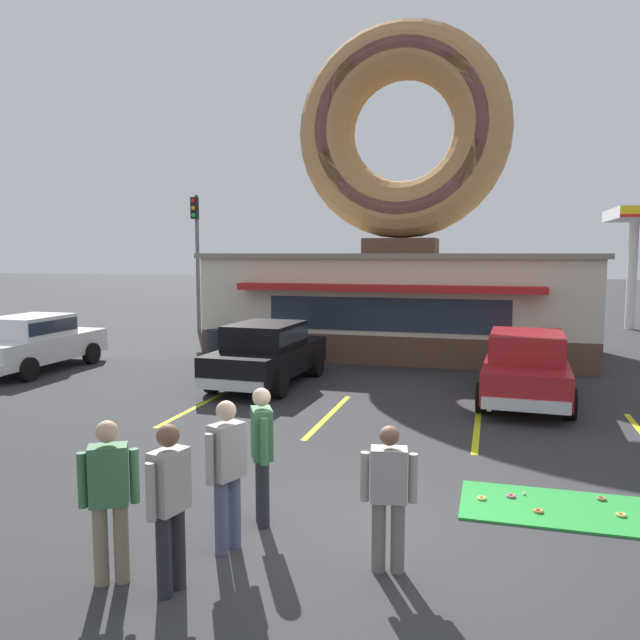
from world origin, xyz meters
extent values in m
plane|color=#2D2D30|center=(0.00, 0.00, 0.00)|extent=(160.00, 160.00, 0.00)
cube|color=brown|center=(-1.74, 14.00, 0.45)|extent=(12.00, 6.00, 0.90)
cube|color=beige|center=(-1.74, 14.00, 2.05)|extent=(12.00, 6.00, 2.30)
cube|color=gray|center=(-1.74, 14.00, 3.28)|extent=(12.30, 6.30, 0.16)
cube|color=#B21E1E|center=(-1.74, 10.70, 2.35)|extent=(9.00, 0.60, 0.20)
cube|color=#232D3D|center=(-1.74, 10.98, 1.55)|extent=(7.20, 0.03, 1.00)
cube|color=brown|center=(-1.74, 14.00, 3.61)|extent=(2.40, 1.80, 0.50)
torus|color=#B27F4C|center=(-1.74, 14.00, 7.41)|extent=(7.10, 1.90, 7.10)
torus|color=#D8728C|center=(-1.74, 13.57, 7.41)|extent=(6.24, 1.05, 6.24)
cube|color=green|center=(2.91, 1.20, 0.01)|extent=(3.88, 1.35, 0.03)
torus|color=#A5724C|center=(2.82, 1.63, 0.05)|extent=(0.13, 0.13, 0.04)
torus|color=#D8667F|center=(1.64, 1.40, 0.05)|extent=(0.13, 0.13, 0.04)
torus|color=#E5C666|center=(1.25, 1.21, 0.05)|extent=(0.13, 0.13, 0.04)
torus|color=#E5C666|center=(2.98, 1.13, 0.05)|extent=(0.13, 0.13, 0.04)
torus|color=#D17F47|center=(1.97, 0.97, 0.05)|extent=(0.13, 0.13, 0.04)
sphere|color=white|center=(1.82, 1.53, 0.05)|extent=(0.04, 0.04, 0.04)
cube|color=black|center=(-4.22, 7.62, 0.66)|extent=(1.95, 4.47, 0.68)
cube|color=black|center=(-4.23, 7.47, 1.30)|extent=(1.65, 2.16, 0.60)
cube|color=#232D3D|center=(-4.23, 7.47, 1.32)|extent=(1.67, 2.08, 0.36)
cube|color=silver|center=(-4.13, 9.85, 0.42)|extent=(1.67, 0.17, 0.24)
cube|color=silver|center=(-4.32, 5.39, 0.42)|extent=(1.67, 0.17, 0.24)
cylinder|color=black|center=(-5.04, 9.02, 0.32)|extent=(0.25, 0.65, 0.64)
cylinder|color=black|center=(-3.28, 8.95, 0.32)|extent=(0.25, 0.65, 0.64)
cylinder|color=black|center=(-5.16, 6.30, 0.32)|extent=(0.25, 0.65, 0.64)
cylinder|color=black|center=(-3.40, 6.22, 0.32)|extent=(0.25, 0.65, 0.64)
cube|color=maroon|center=(2.09, 7.46, 0.66)|extent=(1.95, 4.47, 0.68)
cube|color=maroon|center=(2.08, 7.31, 1.30)|extent=(1.65, 2.17, 0.60)
cube|color=#232D3D|center=(2.08, 7.31, 1.32)|extent=(1.67, 2.08, 0.36)
cube|color=silver|center=(2.19, 9.69, 0.42)|extent=(1.67, 0.17, 0.24)
cube|color=silver|center=(1.99, 5.23, 0.42)|extent=(1.67, 0.17, 0.24)
cylinder|color=black|center=(1.27, 8.86, 0.32)|extent=(0.25, 0.65, 0.64)
cylinder|color=black|center=(3.03, 8.78, 0.32)|extent=(0.25, 0.65, 0.64)
cylinder|color=black|center=(1.15, 6.13, 0.32)|extent=(0.25, 0.65, 0.64)
cylinder|color=black|center=(2.91, 6.06, 0.32)|extent=(0.25, 0.65, 0.64)
cube|color=silver|center=(-11.32, 7.60, 0.66)|extent=(1.80, 4.42, 0.68)
cube|color=silver|center=(-11.31, 7.45, 1.30)|extent=(1.58, 2.11, 0.60)
cube|color=#232D3D|center=(-11.31, 7.45, 1.32)|extent=(1.60, 2.03, 0.36)
cube|color=silver|center=(-11.34, 9.83, 0.42)|extent=(1.67, 0.12, 0.24)
cylinder|color=black|center=(-12.21, 8.95, 0.32)|extent=(0.23, 0.64, 0.64)
cylinder|color=black|center=(-10.45, 8.97, 0.32)|extent=(0.23, 0.64, 0.64)
cylinder|color=black|center=(-10.42, 6.24, 0.32)|extent=(0.23, 0.64, 0.64)
cylinder|color=slate|center=(0.43, -0.97, 0.39)|extent=(0.15, 0.15, 0.78)
cylinder|color=slate|center=(0.23, -1.00, 0.39)|extent=(0.15, 0.15, 0.78)
cube|color=gray|center=(0.33, -0.99, 1.06)|extent=(0.41, 0.30, 0.57)
cylinder|color=gray|center=(0.57, -0.95, 1.03)|extent=(0.10, 0.10, 0.52)
cylinder|color=gray|center=(0.08, -1.03, 1.03)|extent=(0.10, 0.10, 0.52)
sphere|color=brown|center=(0.33, -0.99, 1.48)|extent=(0.21, 0.21, 0.21)
cylinder|color=#7F7056|center=(-2.27, -1.93, 0.42)|extent=(0.15, 0.15, 0.84)
cylinder|color=#7F7056|center=(-2.45, -2.03, 0.42)|extent=(0.15, 0.15, 0.84)
cube|color=#386B42|center=(-2.36, -1.98, 1.14)|extent=(0.45, 0.40, 0.61)
cylinder|color=#386B42|center=(-2.14, -1.85, 1.11)|extent=(0.10, 0.10, 0.56)
cylinder|color=#386B42|center=(-2.58, -2.10, 1.11)|extent=(0.10, 0.10, 0.56)
sphere|color=tan|center=(-2.36, -1.98, 1.59)|extent=(0.22, 0.22, 0.22)
cylinder|color=#474C66|center=(-1.46, -0.92, 0.43)|extent=(0.15, 0.15, 0.85)
cylinder|color=#474C66|center=(-1.54, -1.11, 0.43)|extent=(0.15, 0.15, 0.85)
cube|color=gray|center=(-1.50, -1.01, 1.17)|extent=(0.37, 0.44, 0.63)
cylinder|color=gray|center=(-1.40, -0.78, 1.14)|extent=(0.10, 0.10, 0.58)
cylinder|color=gray|center=(-1.60, -1.24, 1.14)|extent=(0.10, 0.10, 0.58)
sphere|color=beige|center=(-1.50, -1.01, 1.62)|extent=(0.23, 0.23, 0.23)
cylinder|color=#232328|center=(-1.70, -2.07, 0.42)|extent=(0.15, 0.15, 0.84)
cylinder|color=#232328|center=(-1.66, -1.88, 0.42)|extent=(0.15, 0.15, 0.84)
cube|color=gray|center=(-1.68, -1.98, 1.15)|extent=(0.32, 0.43, 0.62)
cylinder|color=gray|center=(-1.74, -2.22, 1.12)|extent=(0.10, 0.10, 0.57)
cylinder|color=gray|center=(-1.62, -1.73, 1.12)|extent=(0.10, 0.10, 0.57)
sphere|color=brown|center=(-1.68, -1.98, 1.61)|extent=(0.23, 0.23, 0.23)
cylinder|color=#232328|center=(-1.33, -0.33, 0.42)|extent=(0.15, 0.15, 0.85)
cylinder|color=#232328|center=(-1.42, -0.16, 0.42)|extent=(0.15, 0.15, 0.85)
cube|color=#386B42|center=(-1.37, -0.24, 1.16)|extent=(0.39, 0.45, 0.62)
cylinder|color=#386B42|center=(-1.26, -0.47, 1.13)|extent=(0.10, 0.10, 0.57)
cylinder|color=#386B42|center=(-1.49, -0.02, 1.13)|extent=(0.10, 0.10, 0.57)
sphere|color=beige|center=(-1.37, -0.24, 1.61)|extent=(0.23, 0.23, 0.23)
cylinder|color=#232833|center=(-7.08, 10.52, 0.47)|extent=(0.56, 0.56, 0.95)
torus|color=black|center=(-7.08, 10.52, 0.95)|extent=(0.57, 0.57, 0.05)
cylinder|color=#595B60|center=(-10.91, 17.10, 2.90)|extent=(0.16, 0.16, 5.80)
cube|color=black|center=(-10.91, 16.92, 5.25)|extent=(0.28, 0.24, 0.90)
sphere|color=red|center=(-10.91, 16.80, 5.55)|extent=(0.18, 0.18, 0.18)
sphere|color=orange|center=(-10.91, 16.80, 5.25)|extent=(0.18, 0.18, 0.18)
sphere|color=green|center=(-10.91, 16.80, 4.95)|extent=(0.18, 0.18, 0.18)
cylinder|color=silver|center=(7.19, 22.94, 2.40)|extent=(0.40, 0.40, 4.80)
cube|color=yellow|center=(-4.90, 5.00, 0.00)|extent=(0.12, 3.60, 0.01)
cube|color=yellow|center=(-1.90, 5.00, 0.00)|extent=(0.12, 3.60, 0.01)
cube|color=yellow|center=(1.10, 5.00, 0.00)|extent=(0.12, 3.60, 0.01)
camera|label=1|loc=(1.33, -7.26, 3.37)|focal=35.00mm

